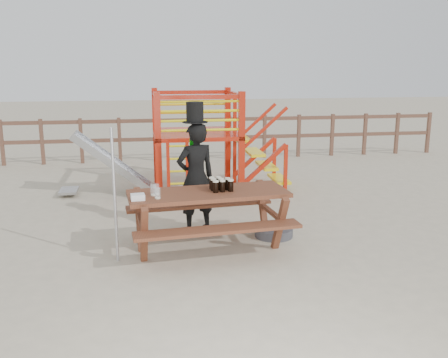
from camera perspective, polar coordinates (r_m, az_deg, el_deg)
ground at (r=7.12m, az=-1.60°, el=-8.51°), size 60.00×60.00×0.00m
back_fence at (r=13.72m, az=-5.57°, el=5.17°), size 15.09×0.09×1.20m
playground_fort at (r=10.31m, az=-3.64°, el=4.45°), size 4.71×1.84×2.10m
picnic_table at (r=7.09m, az=-1.80°, el=-3.94°), size 2.36×1.74×0.86m
man_with_hat at (r=7.81m, az=-3.25°, el=0.50°), size 0.73×0.59×2.05m
metal_pole at (r=6.73m, az=-12.39°, el=-1.93°), size 0.04×0.04×1.82m
parasol_base at (r=7.80m, az=5.71°, el=-6.04°), size 0.59×0.59×0.25m
paper_bag at (r=6.66m, az=-9.83°, el=-2.04°), size 0.19×0.16×0.08m
stout_pints at (r=7.05m, az=-0.45°, el=-0.62°), size 0.32×0.31×0.17m
empty_glasses at (r=6.80m, az=-7.81°, el=-1.42°), size 0.13×0.28×0.15m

